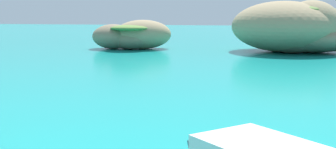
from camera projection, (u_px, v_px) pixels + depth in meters
The scene contains 2 objects.
islet_large at pixel (294, 30), 70.94m from camera, with size 24.76×23.76×8.26m.
islet_small at pixel (131, 36), 76.76m from camera, with size 16.79×12.09×5.05m.
Camera 1 is at (5.48, -9.16, 6.49)m, focal length 47.34 mm.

